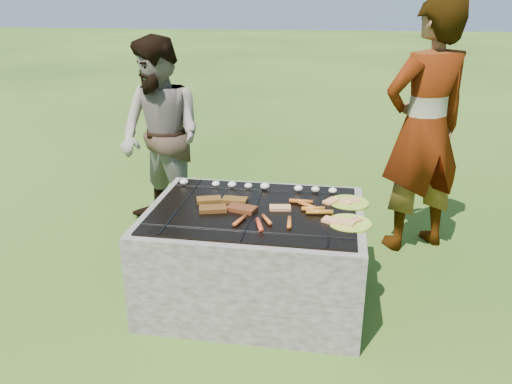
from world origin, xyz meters
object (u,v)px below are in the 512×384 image
fire_pit (255,257)px  plate_far (349,203)px  cook (424,129)px  bystander (161,137)px  plate_near (349,223)px

fire_pit → plate_far: bearing=18.7°
cook → bystander: size_ratio=1.19×
cook → bystander: (-1.98, 0.01, -0.15)m
fire_pit → bystander: 1.38m
plate_near → bystander: 1.80m
fire_pit → plate_far: size_ratio=4.62×
plate_far → plate_near: 0.31m
fire_pit → cook: bearing=40.2°
fire_pit → bystander: bearing=134.2°
plate_near → bystander: size_ratio=0.18×
fire_pit → plate_near: size_ratio=4.54×
plate_near → cook: 1.20m
fire_pit → bystander: bystander is taller
plate_near → cook: (0.52, 1.03, 0.31)m
cook → fire_pit: bearing=11.8°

